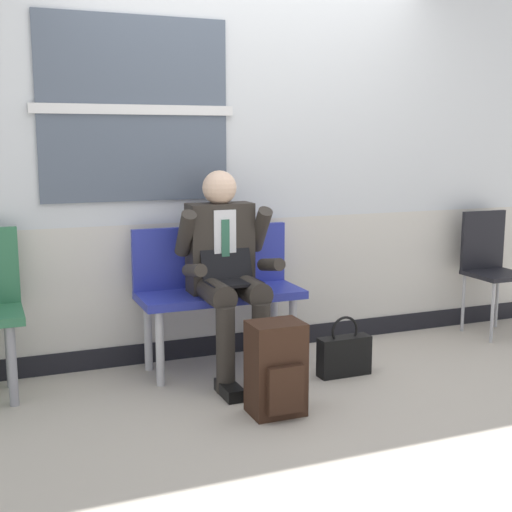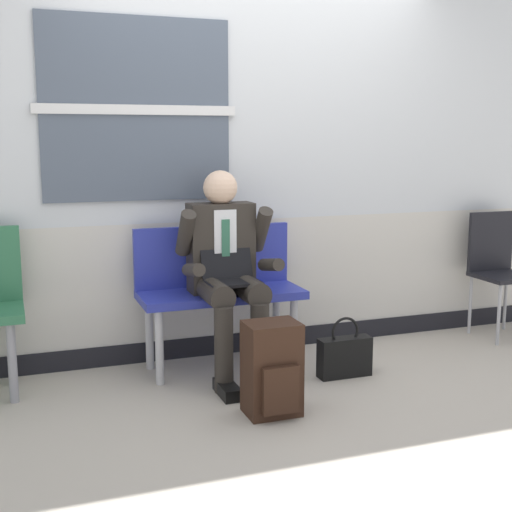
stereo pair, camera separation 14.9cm
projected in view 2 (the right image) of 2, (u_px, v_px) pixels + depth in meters
name	position (u px, v px, depth m)	size (l,w,h in m)	color
ground_plane	(280.00, 373.00, 4.30)	(18.00, 18.00, 0.00)	#B2A899
station_wall	(249.00, 135.00, 4.56)	(5.12, 0.16, 2.95)	silver
bench_with_person	(218.00, 284.00, 4.36)	(1.02, 0.42, 0.89)	#28339E
person_seated	(227.00, 268.00, 4.16)	(0.57, 0.70, 1.26)	#2D2823
backpack	(272.00, 370.00, 3.62)	(0.28, 0.26, 0.50)	#331E14
handbag	(345.00, 356.00, 4.22)	(0.33, 0.11, 0.38)	black
folding_chair	(497.00, 262.00, 5.06)	(0.38, 0.38, 0.91)	black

